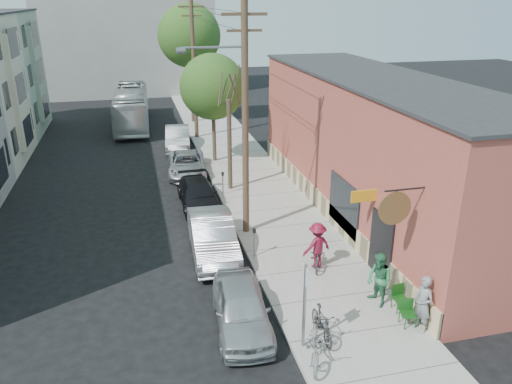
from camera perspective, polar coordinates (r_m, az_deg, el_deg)
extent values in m
plane|color=black|center=(18.83, -5.85, -10.67)|extent=(120.00, 120.00, 0.00)
cube|color=#AAA59D|center=(29.29, -0.77, 1.66)|extent=(4.50, 58.00, 0.15)
cube|color=#A5493D|center=(24.50, 13.40, 4.91)|extent=(5.00, 20.00, 6.50)
cube|color=#2B2B2D|center=(23.81, 14.08, 12.54)|extent=(5.20, 20.20, 0.12)
cube|color=#D9BE87|center=(24.39, 7.56, -1.50)|extent=(0.10, 20.00, 1.10)
cube|color=black|center=(19.16, 14.09, -6.19)|extent=(0.10, 1.60, 2.60)
cube|color=black|center=(21.87, 10.01, -1.43)|extent=(0.08, 3.00, 2.20)
cylinder|color=brown|center=(15.92, 15.56, -1.82)|extent=(1.10, 0.06, 1.10)
cube|color=orange|center=(18.86, 12.21, -0.45)|extent=(1.00, 0.08, 0.45)
cube|color=beige|center=(35.06, -26.10, 10.30)|extent=(1.10, 3.20, 7.00)
cube|color=#9AA78D|center=(42.84, -24.10, 12.27)|extent=(1.10, 3.20, 7.00)
cube|color=#979692|center=(57.99, -14.49, 16.84)|extent=(18.00, 8.00, 12.00)
cube|color=slate|center=(14.98, 5.55, -12.88)|extent=(0.07, 0.07, 2.80)
cube|color=silver|center=(14.44, 5.69, -9.60)|extent=(0.02, 0.45, 0.60)
cylinder|color=slate|center=(20.15, -0.20, -5.97)|extent=(0.06, 0.06, 1.10)
cylinder|color=black|center=(19.88, -0.20, -4.43)|extent=(0.14, 0.14, 0.18)
cylinder|color=slate|center=(26.46, -3.80, 0.86)|extent=(0.06, 0.06, 1.10)
cylinder|color=black|center=(26.26, -3.83, 2.09)|extent=(0.14, 0.14, 0.18)
cylinder|color=#503A28|center=(20.83, -1.24, 8.04)|extent=(0.28, 0.28, 10.00)
cube|color=#503A28|center=(20.28, -1.34, 19.66)|extent=(1.80, 0.12, 0.12)
cube|color=#503A28|center=(20.31, -1.32, 17.97)|extent=(1.40, 0.10, 0.10)
cylinder|color=slate|center=(19.97, -8.60, 15.67)|extent=(0.35, 0.24, 0.24)
cylinder|color=#503A28|center=(37.10, -7.10, 13.79)|extent=(0.28, 0.28, 10.00)
cube|color=#503A28|center=(36.79, -7.42, 20.28)|extent=(1.80, 0.12, 0.12)
cube|color=#503A28|center=(36.80, -7.37, 19.35)|extent=(1.40, 0.10, 0.10)
cylinder|color=#44392C|center=(26.71, -3.04, 5.35)|extent=(0.24, 0.24, 4.89)
cylinder|color=#44392C|center=(31.73, -4.85, 7.46)|extent=(0.24, 0.24, 4.42)
sphere|color=#365E20|center=(31.23, -4.99, 11.89)|extent=(4.03, 4.03, 4.03)
cylinder|color=#44392C|center=(42.35, -7.39, 12.33)|extent=(0.24, 0.24, 6.54)
sphere|color=#365E20|center=(41.94, -7.64, 17.30)|extent=(5.01, 5.01, 5.01)
imported|color=gray|center=(16.66, 18.54, -12.03)|extent=(0.58, 0.77, 1.89)
imported|color=#2E7349|center=(17.50, 13.89, -9.71)|extent=(0.90, 1.06, 1.91)
imported|color=maroon|center=(19.38, 6.98, -6.08)|extent=(1.34, 0.98, 1.85)
imported|color=black|center=(19.61, 6.92, -7.35)|extent=(1.06, 1.75, 0.87)
imported|color=black|center=(15.88, 7.54, -14.68)|extent=(0.48, 1.69, 1.01)
imported|color=slate|center=(15.01, 6.80, -16.96)|extent=(1.34, 2.17, 1.07)
imported|color=#ACAFB3|center=(16.32, -1.67, -13.12)|extent=(2.03, 4.34, 1.44)
imported|color=#A6A7AE|center=(20.58, -4.97, -5.08)|extent=(1.88, 5.00, 1.63)
imported|color=black|center=(25.38, -6.62, -0.28)|extent=(1.87, 4.48, 1.29)
imported|color=#ADADB5|center=(30.13, -7.91, 3.19)|extent=(2.55, 4.85, 1.30)
imported|color=#9DA1A4|center=(35.51, -8.96, 6.13)|extent=(2.02, 4.79, 1.54)
imported|color=silver|center=(42.61, -14.03, 9.35)|extent=(2.93, 11.06, 3.06)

